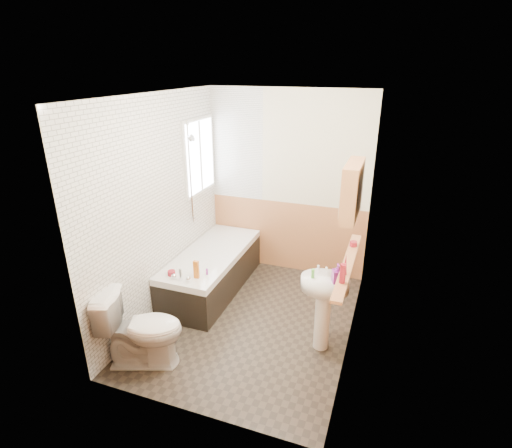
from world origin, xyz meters
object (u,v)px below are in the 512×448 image
(bathtub, at_px, (212,270))
(sink, at_px, (324,299))
(medicine_cabinet, at_px, (352,191))
(pine_shelf, at_px, (348,264))
(toilet, at_px, (142,329))

(bathtub, height_order, sink, sink)
(bathtub, relative_size, medicine_cabinet, 3.12)
(sink, distance_m, pine_shelf, 0.46)
(sink, distance_m, medicine_cabinet, 1.15)
(toilet, distance_m, sink, 1.81)
(sink, relative_size, pine_shelf, 0.66)
(bathtub, xyz_separation_m, sink, (1.57, -0.68, 0.31))
(medicine_cabinet, bearing_deg, sink, -168.99)
(sink, bearing_deg, pine_shelf, -5.10)
(bathtub, bearing_deg, sink, -23.44)
(bathtub, height_order, pine_shelf, pine_shelf)
(toilet, bearing_deg, pine_shelf, -84.38)
(sink, height_order, pine_shelf, pine_shelf)
(sink, bearing_deg, toilet, -164.39)
(toilet, xyz_separation_m, sink, (1.60, 0.82, 0.20))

